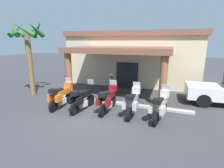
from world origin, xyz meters
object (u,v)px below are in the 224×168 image
(motorcycle_orange, at_px, (61,96))
(motorcycle_cream, at_px, (160,106))
(palm_tree_roadside, at_px, (28,42))
(motel_building, at_px, (136,56))
(motorcycle_silver, at_px, (133,102))
(motorcycle_maroon, at_px, (108,99))
(pedestrian, at_px, (111,84))
(motorcycle_black, at_px, (83,98))

(motorcycle_orange, height_order, motorcycle_cream, same)
(palm_tree_roadside, bearing_deg, motorcycle_cream, -7.00)
(motel_building, distance_m, motorcycle_silver, 9.05)
(motorcycle_orange, bearing_deg, motorcycle_maroon, -84.32)
(motel_building, height_order, pedestrian, motel_building)
(motorcycle_black, bearing_deg, motorcycle_orange, 97.39)
(motorcycle_black, height_order, motorcycle_cream, same)
(motorcycle_black, bearing_deg, motel_building, 0.26)
(palm_tree_roadside, bearing_deg, pedestrian, 11.62)
(motorcycle_maroon, distance_m, pedestrian, 2.27)
(motel_building, distance_m, motorcycle_black, 9.18)
(pedestrian, bearing_deg, motorcycle_silver, -43.26)
(motorcycle_black, relative_size, motorcycle_cream, 1.00)
(motel_building, xyz_separation_m, motorcycle_silver, (1.93, -8.69, -1.65))
(motel_building, bearing_deg, motorcycle_orange, -105.92)
(motel_building, bearing_deg, motorcycle_maroon, -88.32)
(pedestrian, bearing_deg, motel_building, 92.62)
(motorcycle_cream, relative_size, pedestrian, 1.26)
(motel_building, relative_size, motorcycle_maroon, 5.40)
(pedestrian, height_order, palm_tree_roadside, palm_tree_roadside)
(motel_building, bearing_deg, motorcycle_cream, -71.05)
(pedestrian, bearing_deg, palm_tree_roadside, -164.77)
(motorcycle_maroon, height_order, motorcycle_cream, same)
(motorcycle_maroon, xyz_separation_m, motorcycle_cream, (2.80, -0.11, 0.00))
(motorcycle_orange, xyz_separation_m, motorcycle_maroon, (2.80, 0.35, 0.00))
(motorcycle_black, xyz_separation_m, motorcycle_maroon, (1.40, 0.31, 0.00))
(motorcycle_orange, distance_m, motorcycle_black, 1.40)
(motorcycle_silver, distance_m, motorcycle_cream, 1.40)
(motorcycle_silver, xyz_separation_m, palm_tree_roadside, (-7.64, 1.02, 3.04))
(motorcycle_maroon, bearing_deg, motorcycle_silver, -90.58)
(motorcycle_black, relative_size, motorcycle_silver, 1.00)
(motel_building, xyz_separation_m, motorcycle_cream, (3.33, -8.78, -1.65))
(motel_building, relative_size, motorcycle_silver, 5.40)
(motorcycle_orange, relative_size, pedestrian, 1.26)
(motorcycle_black, distance_m, motorcycle_cream, 4.20)
(motel_building, bearing_deg, motorcycle_silver, -79.30)
(motorcycle_orange, xyz_separation_m, motorcycle_silver, (4.20, 0.33, 0.00))
(motorcycle_cream, bearing_deg, motel_building, 29.99)
(motorcycle_cream, bearing_deg, pedestrian, 65.88)
(motorcycle_orange, relative_size, motorcycle_black, 1.00)
(motorcycle_orange, bearing_deg, motel_building, -15.64)
(motorcycle_orange, bearing_deg, motorcycle_silver, -86.98)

